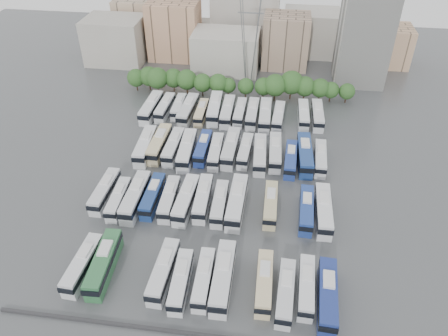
# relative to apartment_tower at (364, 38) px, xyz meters

# --- Properties ---
(ground) EXTENTS (220.00, 220.00, 0.00)m
(ground) POSITION_rel_apartment_tower_xyz_m (-34.00, -58.00, -13.00)
(ground) COLOR #424447
(ground) RESTS_ON ground
(parapet) EXTENTS (56.00, 0.50, 0.50)m
(parapet) POSITION_rel_apartment_tower_xyz_m (-34.00, -91.00, -12.75)
(parapet) COLOR #2D2D30
(parapet) RESTS_ON ground
(tree_line) EXTENTS (63.77, 7.91, 8.23)m
(tree_line) POSITION_rel_apartment_tower_xyz_m (-35.33, -15.90, -8.79)
(tree_line) COLOR black
(tree_line) RESTS_ON ground
(city_buildings) EXTENTS (102.00, 35.00, 20.00)m
(city_buildings) POSITION_rel_apartment_tower_xyz_m (-41.46, 13.86, -5.13)
(city_buildings) COLOR #9E998E
(city_buildings) RESTS_ON ground
(apartment_tower) EXTENTS (14.00, 14.00, 26.00)m
(apartment_tower) POSITION_rel_apartment_tower_xyz_m (0.00, 0.00, 0.00)
(apartment_tower) COLOR silver
(apartment_tower) RESTS_ON ground
(electricity_pylon) EXTENTS (9.00, 6.91, 33.83)m
(electricity_pylon) POSITION_rel_apartment_tower_xyz_m (-32.00, -8.00, 5.66)
(electricity_pylon) COLOR slate
(electricity_pylon) RESTS_ON ground
(bus_r0_s1) EXTENTS (3.06, 11.88, 3.70)m
(bus_r0_s1) POSITION_rel_apartment_tower_xyz_m (-52.38, -81.98, -11.19)
(bus_r0_s1) COLOR silver
(bus_r0_s1) RESTS_ON ground
(bus_r0_s2) EXTENTS (3.52, 13.16, 4.09)m
(bus_r0_s2) POSITION_rel_apartment_tower_xyz_m (-48.94, -81.43, -10.99)
(bus_r0_s2) COLOR #2D693C
(bus_r0_s2) RESTS_ON ground
(bus_r0_s5) EXTENTS (2.99, 12.18, 3.80)m
(bus_r0_s5) POSITION_rel_apartment_tower_xyz_m (-38.84, -81.57, -11.13)
(bus_r0_s5) COLOR silver
(bus_r0_s5) RESTS_ON ground
(bus_r0_s6) EXTENTS (2.93, 11.42, 3.55)m
(bus_r0_s6) POSITION_rel_apartment_tower_xyz_m (-35.65, -83.04, -11.25)
(bus_r0_s6) COLOR silver
(bus_r0_s6) RESTS_ON ground
(bus_r0_s7) EXTENTS (2.69, 11.21, 3.50)m
(bus_r0_s7) POSITION_rel_apartment_tower_xyz_m (-32.14, -82.11, -11.28)
(bus_r0_s7) COLOR silver
(bus_r0_s7) RESTS_ON ground
(bus_r0_s8) EXTENTS (3.05, 13.36, 4.18)m
(bus_r0_s8) POSITION_rel_apartment_tower_xyz_m (-29.11, -81.59, -10.95)
(bus_r0_s8) COLOR silver
(bus_r0_s8) RESTS_ON ground
(bus_r0_s10) EXTENTS (2.74, 11.61, 3.63)m
(bus_r0_s10) POSITION_rel_apartment_tower_xyz_m (-22.55, -81.53, -11.22)
(bus_r0_s10) COLOR beige
(bus_r0_s10) RESTS_ON ground
(bus_r0_s11) EXTENTS (3.01, 11.60, 3.61)m
(bus_r0_s11) POSITION_rel_apartment_tower_xyz_m (-19.15, -82.99, -11.23)
(bus_r0_s11) COLOR silver
(bus_r0_s11) RESTS_ON ground
(bus_r0_s12) EXTENTS (2.79, 11.24, 3.50)m
(bus_r0_s12) POSITION_rel_apartment_tower_xyz_m (-15.96, -81.38, -11.28)
(bus_r0_s12) COLOR silver
(bus_r0_s12) RESTS_ON ground
(bus_r0_s13) EXTENTS (3.33, 12.90, 4.01)m
(bus_r0_s13) POSITION_rel_apartment_tower_xyz_m (-12.80, -82.78, -11.03)
(bus_r0_s13) COLOR navy
(bus_r0_s13) RESTS_ON ground
(bus_r1_s0) EXTENTS (2.81, 11.96, 3.74)m
(bus_r1_s0) POSITION_rel_apartment_tower_xyz_m (-55.49, -63.32, -11.16)
(bus_r1_s0) COLOR silver
(bus_r1_s0) RESTS_ON ground
(bus_r1_s1) EXTENTS (2.77, 10.99, 3.43)m
(bus_r1_s1) POSITION_rel_apartment_tower_xyz_m (-52.07, -65.14, -11.32)
(bus_r1_s1) COLOR silver
(bus_r1_s1) RESTS_ON ground
(bus_r1_s2) EXTENTS (2.88, 13.12, 4.11)m
(bus_r1_s2) POSITION_rel_apartment_tower_xyz_m (-48.82, -64.38, -10.98)
(bus_r1_s2) COLOR silver
(bus_r1_s2) RESTS_ON ground
(bus_r1_s3) EXTENTS (2.55, 11.62, 3.65)m
(bus_r1_s3) POSITION_rel_apartment_tower_xyz_m (-45.66, -63.38, -11.21)
(bus_r1_s3) COLOR navy
(bus_r1_s3) RESTS_ON ground
(bus_r1_s4) EXTENTS (2.89, 11.54, 3.60)m
(bus_r1_s4) POSITION_rel_apartment_tower_xyz_m (-42.25, -63.79, -11.24)
(bus_r1_s4) COLOR silver
(bus_r1_s4) RESTS_ON ground
(bus_r1_s5) EXTENTS (3.28, 12.70, 3.95)m
(bus_r1_s5) POSITION_rel_apartment_tower_xyz_m (-38.89, -63.76, -11.06)
(bus_r1_s5) COLOR silver
(bus_r1_s5) RESTS_ON ground
(bus_r1_s6) EXTENTS (2.99, 12.06, 3.76)m
(bus_r1_s6) POSITION_rel_apartment_tower_xyz_m (-35.74, -62.76, -11.15)
(bus_r1_s6) COLOR silver
(bus_r1_s6) RESTS_ON ground
(bus_r1_s7) EXTENTS (2.73, 11.40, 3.56)m
(bus_r1_s7) POSITION_rel_apartment_tower_xyz_m (-32.29, -63.73, -11.25)
(bus_r1_s7) COLOR silver
(bus_r1_s7) RESTS_ON ground
(bus_r1_s8) EXTENTS (3.15, 13.68, 4.28)m
(bus_r1_s8) POSITION_rel_apartment_tower_xyz_m (-29.02, -63.23, -10.90)
(bus_r1_s8) COLOR silver
(bus_r1_s8) RESTS_ON ground
(bus_r1_s10) EXTENTS (2.63, 11.46, 3.59)m
(bus_r1_s10) POSITION_rel_apartment_tower_xyz_m (-22.55, -62.68, -11.24)
(bus_r1_s10) COLOR #C4B686
(bus_r1_s10) RESTS_ON ground
(bus_r1_s12) EXTENTS (2.90, 11.82, 3.69)m
(bus_r1_s12) POSITION_rel_apartment_tower_xyz_m (-15.76, -63.33, -11.19)
(bus_r1_s12) COLOR navy
(bus_r1_s12) RESTS_ON ground
(bus_r1_s13) EXTENTS (2.93, 12.93, 4.05)m
(bus_r1_s13) POSITION_rel_apartment_tower_xyz_m (-12.57, -63.28, -11.01)
(bus_r1_s13) COLOR silver
(bus_r1_s13) RESTS_ON ground
(bus_r2_s1) EXTENTS (3.46, 13.21, 4.11)m
(bus_r2_s1) POSITION_rel_apartment_tower_xyz_m (-52.01, -46.68, -10.98)
(bus_r2_s1) COLOR silver
(bus_r2_s1) RESTS_ON ground
(bus_r2_s2) EXTENTS (3.12, 13.18, 4.12)m
(bus_r2_s2) POSITION_rel_apartment_tower_xyz_m (-49.04, -45.40, -10.98)
(bus_r2_s2) COLOR beige
(bus_r2_s2) RESTS_ON ground
(bus_r2_s3) EXTENTS (2.91, 12.42, 3.88)m
(bus_r2_s3) POSITION_rel_apartment_tower_xyz_m (-45.59, -45.97, -11.09)
(bus_r2_s3) COLOR silver
(bus_r2_s3) RESTS_ON ground
(bus_r2_s4) EXTENTS (3.55, 13.43, 4.18)m
(bus_r2_s4) POSITION_rel_apartment_tower_xyz_m (-42.24, -47.02, -10.95)
(bus_r2_s4) COLOR silver
(bus_r2_s4) RESTS_ON ground
(bus_r2_s5) EXTENTS (2.63, 11.60, 3.63)m
(bus_r2_s5) POSITION_rel_apartment_tower_xyz_m (-38.86, -45.31, -11.22)
(bus_r2_s5) COLOR navy
(bus_r2_s5) RESTS_ON ground
(bus_r2_s6) EXTENTS (2.87, 11.64, 3.63)m
(bus_r2_s6) POSITION_rel_apartment_tower_xyz_m (-35.74, -46.32, -11.22)
(bus_r2_s6) COLOR silver
(bus_r2_s6) RESTS_ON ground
(bus_r2_s7) EXTENTS (3.21, 13.26, 4.14)m
(bus_r2_s7) POSITION_rel_apartment_tower_xyz_m (-32.54, -44.84, -10.97)
(bus_r2_s7) COLOR silver
(bus_r2_s7) RESTS_ON ground
(bus_r2_s8) EXTENTS (2.90, 11.25, 3.50)m
(bus_r2_s8) POSITION_rel_apartment_tower_xyz_m (-29.20, -45.11, -11.28)
(bus_r2_s8) COLOR silver
(bus_r2_s8) RESTS_ON ground
(bus_r2_s9) EXTENTS (3.38, 12.76, 3.97)m
(bus_r2_s9) POSITION_rel_apartment_tower_xyz_m (-25.82, -46.37, -11.05)
(bus_r2_s9) COLOR silver
(bus_r2_s9) RESTS_ON ground
(bus_r2_s10) EXTENTS (3.17, 12.48, 3.89)m
(bus_r2_s10) POSITION_rel_apartment_tower_xyz_m (-22.48, -44.94, -11.09)
(bus_r2_s10) COLOR silver
(bus_r2_s10) RESTS_ON ground
(bus_r2_s11) EXTENTS (2.84, 11.63, 3.63)m
(bus_r2_s11) POSITION_rel_apartment_tower_xyz_m (-18.98, -47.05, -11.22)
(bus_r2_s11) COLOR navy
(bus_r2_s11) RESTS_ON ground
(bus_r2_s12) EXTENTS (3.64, 13.80, 4.29)m
(bus_r2_s12) POSITION_rel_apartment_tower_xyz_m (-15.90, -45.32, -10.89)
(bus_r2_s12) COLOR navy
(bus_r2_s12) RESTS_ON ground
(bus_r2_s13) EXTENTS (2.81, 11.48, 3.58)m
(bus_r2_s13) POSITION_rel_apartment_tower_xyz_m (-12.47, -45.72, -11.24)
(bus_r2_s13) COLOR silver
(bus_r2_s13) RESTS_ON ground
(bus_r3_s0) EXTENTS (3.35, 13.52, 4.22)m
(bus_r3_s0) POSITION_rel_apartment_tower_xyz_m (-55.55, -28.98, -10.93)
(bus_r3_s0) COLOR silver
(bus_r3_s0) RESTS_ON ground
(bus_r3_s1) EXTENTS (3.09, 12.02, 3.74)m
(bus_r3_s1) POSITION_rel_apartment_tower_xyz_m (-52.11, -28.04, -11.16)
(bus_r3_s1) COLOR silver
(bus_r3_s1) RESTS_ON ground
(bus_r3_s2) EXTENTS (2.57, 10.94, 3.42)m
(bus_r3_s2) POSITION_rel_apartment_tower_xyz_m (-48.69, -26.95, -11.32)
(bus_r3_s2) COLOR silver
(bus_r3_s2) RESTS_ON ground
(bus_r3_s3) EXTENTS (3.57, 13.44, 4.18)m
(bus_r3_s3) POSITION_rel_apartment_tower_xyz_m (-45.72, -28.96, -10.95)
(bus_r3_s3) COLOR silver
(bus_r3_s3) RESTS_ON ground
(bus_r3_s4) EXTENTS (2.41, 10.78, 3.38)m
(bus_r3_s4) POSITION_rel_apartment_tower_xyz_m (-42.22, -29.00, -11.34)
(bus_r3_s4) COLOR beige
(bus_r3_s4) RESTS_ON ground
(bus_r3_s5) EXTENTS (3.66, 13.80, 4.29)m
(bus_r3_s5) POSITION_rel_apartment_tower_xyz_m (-38.98, -27.17, -10.89)
(bus_r3_s5) COLOR white
(bus_r3_s5) RESTS_ON ground
(bus_r3_s6) EXTENTS (3.01, 12.93, 4.04)m
(bus_r3_s6) POSITION_rel_apartment_tower_xyz_m (-35.49, -28.12, -11.01)
(bus_r3_s6) COLOR silver
(bus_r3_s6) RESTS_ON ground
(bus_r3_s7) EXTENTS (2.64, 11.50, 3.60)m
(bus_r3_s7) POSITION_rel_apartment_tower_xyz_m (-32.29, -27.80, -11.23)
(bus_r3_s7) COLOR silver
(bus_r3_s7) RESTS_ON ground
(bus_r3_s8) EXTENTS (2.73, 12.32, 3.86)m
(bus_r3_s8) POSITION_rel_apartment_tower_xyz_m (-29.06, -28.17, -11.10)
(bus_r3_s8) COLOR silver
(bus_r3_s8) RESTS_ON ground
(bus_r3_s9) EXTENTS (3.10, 13.27, 4.15)m
(bus_r3_s9) POSITION_rel_apartment_tower_xyz_m (-25.74, -28.71, -10.96)
(bus_r3_s9) COLOR silver
(bus_r3_s9) RESTS_ON ground
(bus_r3_s10) EXTENTS (3.15, 11.88, 3.69)m
(bus_r3_s10) POSITION_rel_apartment_tower_xyz_m (-22.37, -28.65, -11.19)
(bus_r3_s10) COLOR silver
(bus_r3_s10) RESTS_ON ground
(bus_r3_s12) EXTENTS (2.92, 11.96, 3.73)m
(bus_r3_s12) POSITION_rel_apartment_tower_xyz_m (-16.06, -26.82, -11.17)
(bus_r3_s12) COLOR white
(bus_r3_s12) RESTS_ON ground
(bus_r3_s13) EXTENTS (2.95, 12.31, 3.85)m
(bus_r3_s13) POSITION_rel_apartment_tower_xyz_m (-12.50, -26.71, -11.11)
(bus_r3_s13) COLOR silver
(bus_r3_s13) RESTS_ON ground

